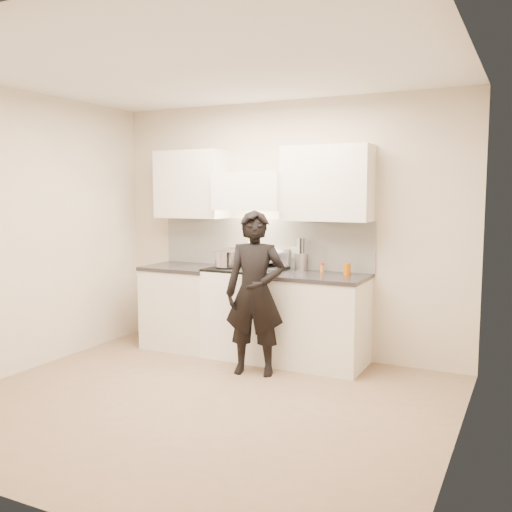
{
  "coord_description": "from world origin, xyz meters",
  "views": [
    {
      "loc": [
        2.43,
        -3.88,
        1.74
      ],
      "look_at": [
        -0.0,
        1.05,
        1.12
      ],
      "focal_mm": 40.0,
      "sensor_mm": 36.0,
      "label": 1
    }
  ],
  "objects_px": {
    "stove": "(246,311)",
    "counter_right": "(320,320)",
    "utensil_crock": "(301,260)",
    "wok": "(265,257)",
    "person": "(255,293)"
  },
  "relations": [
    {
      "from": "stove",
      "to": "wok",
      "type": "distance_m",
      "value": 0.61
    },
    {
      "from": "counter_right",
      "to": "wok",
      "type": "bearing_deg",
      "value": 167.9
    },
    {
      "from": "stove",
      "to": "utensil_crock",
      "type": "xyz_separation_m",
      "value": [
        0.52,
        0.24,
        0.55
      ]
    },
    {
      "from": "wok",
      "to": "person",
      "type": "xyz_separation_m",
      "value": [
        0.21,
        -0.67,
        -0.27
      ]
    },
    {
      "from": "stove",
      "to": "wok",
      "type": "bearing_deg",
      "value": 42.73
    },
    {
      "from": "stove",
      "to": "utensil_crock",
      "type": "bearing_deg",
      "value": 24.49
    },
    {
      "from": "counter_right",
      "to": "utensil_crock",
      "type": "relative_size",
      "value": 2.72
    },
    {
      "from": "stove",
      "to": "counter_right",
      "type": "height_order",
      "value": "stove"
    },
    {
      "from": "stove",
      "to": "utensil_crock",
      "type": "relative_size",
      "value": 2.83
    },
    {
      "from": "person",
      "to": "counter_right",
      "type": "bearing_deg",
      "value": 34.36
    },
    {
      "from": "counter_right",
      "to": "utensil_crock",
      "type": "xyz_separation_m",
      "value": [
        -0.31,
        0.24,
        0.56
      ]
    },
    {
      "from": "stove",
      "to": "counter_right",
      "type": "bearing_deg",
      "value": 0.0
    },
    {
      "from": "wok",
      "to": "person",
      "type": "bearing_deg",
      "value": -72.82
    },
    {
      "from": "person",
      "to": "utensil_crock",
      "type": "bearing_deg",
      "value": 64.29
    },
    {
      "from": "utensil_crock",
      "to": "wok",
      "type": "bearing_deg",
      "value": -165.68
    }
  ]
}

